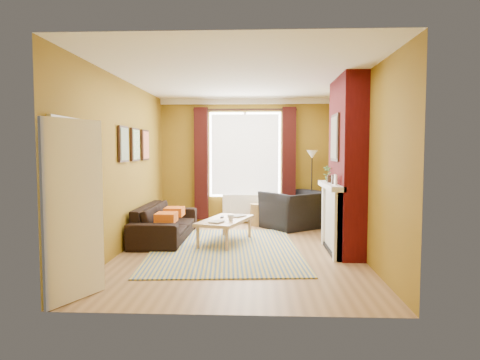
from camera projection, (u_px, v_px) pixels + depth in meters
The scene contains 12 objects.
ground at pixel (239, 251), 7.02m from camera, with size 5.50×5.50×0.00m, color olive.
room_walls at pixel (278, 166), 7.18m from camera, with size 3.82×5.54×2.83m.
striped_rug at pixel (225, 249), 7.12m from camera, with size 2.66×3.52×0.02m.
sofa at pixel (165, 222), 7.95m from camera, with size 2.19×0.86×0.64m, color black.
armchair at pixel (295, 210), 9.04m from camera, with size 1.20×1.05×0.78m, color black.
coffee_table at pixel (225, 222), 7.58m from camera, with size 1.00×1.43×0.43m.
wicker_stool at pixel (259, 215), 9.38m from camera, with size 0.40×0.40×0.48m.
floor_lamp at pixel (312, 166), 9.20m from camera, with size 0.29×0.29×1.65m.
book_a at pixel (212, 221), 7.25m from camera, with size 0.20×0.27×0.03m, color #999999.
book_b at pixel (233, 215), 7.93m from camera, with size 0.22×0.30×0.02m, color #999999.
mug at pixel (231, 218), 7.35m from camera, with size 0.11×0.11×0.10m, color #999999.
tv_remote at pixel (222, 217), 7.72m from camera, with size 0.06×0.17×0.02m.
Camera 1 is at (0.33, -6.92, 1.65)m, focal length 32.00 mm.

